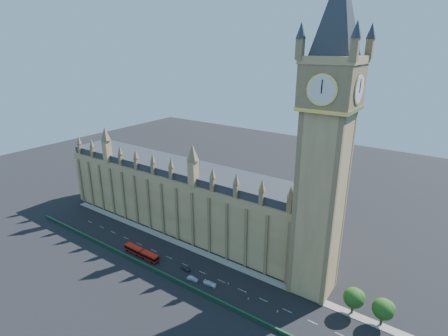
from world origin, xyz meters
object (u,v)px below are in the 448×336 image
Objects in this scene: car_grey at (185,268)px; car_white at (210,284)px; red_bus at (141,253)px; car_silver at (193,279)px.

car_white is at bearing -92.45° from car_grey.
red_bus is 3.60× the size of car_white.
car_grey reaches higher than car_white.
car_white reaches higher than car_silver.
red_bus reaches higher than car_white.
car_grey is at bearing 75.42° from car_white.
car_grey is 6.62m from car_silver.
red_bus is 24.83m from car_silver.
car_grey is 12.34m from car_white.
red_bus is 31.18m from car_white.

